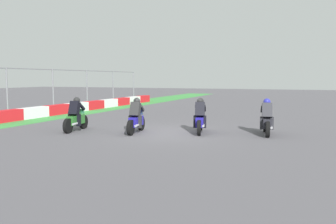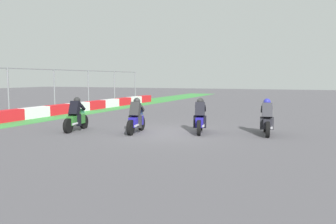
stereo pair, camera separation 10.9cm
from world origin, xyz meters
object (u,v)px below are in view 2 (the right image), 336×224
Objects in this scene: rider_lane_b at (200,119)px; rider_lane_c at (136,118)px; rider_lane_d at (76,117)px; rider_lane_a at (267,120)px.

rider_lane_b and rider_lane_c have the same top height.
rider_lane_b is 5.50m from rider_lane_d.
rider_lane_b is at bearing 92.10° from rider_lane_a.
rider_lane_c is at bearing -87.11° from rider_lane_d.
rider_lane_c is 2.78m from rider_lane_d.
rider_lane_b is 0.99× the size of rider_lane_d.
rider_lane_c is at bearing 96.66° from rider_lane_a.
rider_lane_d is (-2.17, 7.97, 0.00)m from rider_lane_a.
rider_lane_a is 8.26m from rider_lane_d.
rider_lane_b is (-0.60, 2.70, 0.00)m from rider_lane_a.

